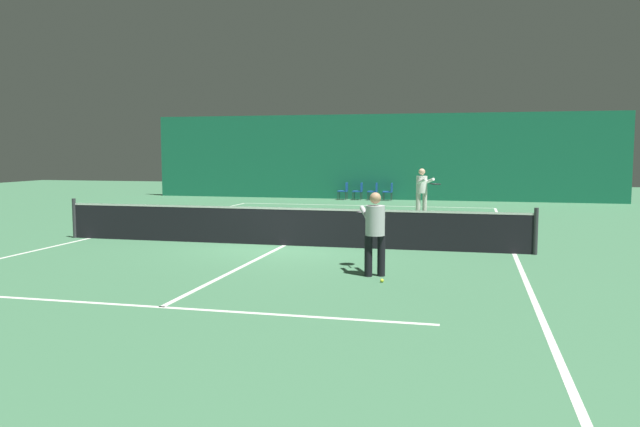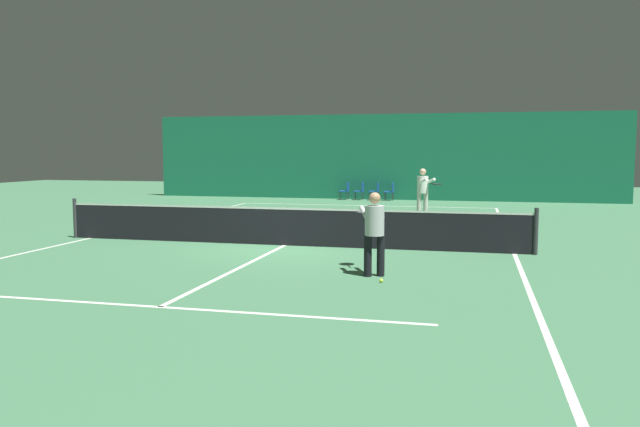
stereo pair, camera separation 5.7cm
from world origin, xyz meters
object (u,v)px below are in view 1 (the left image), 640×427
at_px(courtside_chair_1, 359,190).
at_px(courtside_chair_2, 374,190).
at_px(player_far, 422,189).
at_px(tennis_net, 284,225).
at_px(courtside_chair_0, 344,190).
at_px(player_near, 375,227).
at_px(tennis_ball, 382,281).
at_px(courtside_chair_3, 389,190).

distance_m(courtside_chair_1, courtside_chair_2, 0.73).
bearing_deg(courtside_chair_2, courtside_chair_1, -90.00).
bearing_deg(courtside_chair_1, player_far, 26.58).
relative_size(tennis_net, courtside_chair_2, 14.29).
xyz_separation_m(courtside_chair_0, courtside_chair_2, (1.47, 0.00, 0.00)).
bearing_deg(tennis_net, courtside_chair_1, 92.93).
height_order(tennis_net, courtside_chair_2, tennis_net).
xyz_separation_m(player_far, courtside_chair_1, (-3.57, 7.13, -0.52)).
xyz_separation_m(tennis_net, player_near, (2.76, -3.26, 0.41)).
relative_size(player_near, player_far, 0.91).
bearing_deg(player_near, tennis_ball, -179.78).
height_order(tennis_net, courtside_chair_3, tennis_net).
bearing_deg(player_near, courtside_chair_0, -8.59).
xyz_separation_m(courtside_chair_1, courtside_chair_3, (1.47, 0.00, 0.00)).
distance_m(tennis_net, courtside_chair_3, 15.04).
bearing_deg(courtside_chair_3, player_near, 6.41).
bearing_deg(tennis_ball, player_far, 90.90).
xyz_separation_m(player_far, courtside_chair_2, (-2.83, 7.13, -0.52)).
bearing_deg(player_far, courtside_chair_1, 173.00).
bearing_deg(courtside_chair_0, tennis_ball, 13.38).
distance_m(player_far, courtside_chair_1, 7.99).
xyz_separation_m(player_near, courtside_chair_2, (-2.79, 18.28, -0.44)).
relative_size(courtside_chair_1, courtside_chair_2, 1.00).
xyz_separation_m(courtside_chair_2, courtside_chair_3, (0.73, 0.00, 0.00)).
distance_m(tennis_net, courtside_chair_1, 15.04).
height_order(player_near, courtside_chair_0, player_near).
relative_size(player_near, courtside_chair_1, 1.88).
xyz_separation_m(tennis_net, courtside_chair_1, (-0.77, 15.02, -0.03)).
height_order(player_far, courtside_chair_3, player_far).
relative_size(tennis_net, player_near, 7.59).
distance_m(tennis_net, tennis_ball, 4.88).
bearing_deg(courtside_chair_2, courtside_chair_3, 90.00).
relative_size(player_near, courtside_chair_3, 1.88).
relative_size(player_far, courtside_chair_1, 2.06).
distance_m(player_near, player_far, 11.16).
distance_m(courtside_chair_2, tennis_ball, 19.10).
distance_m(courtside_chair_0, tennis_ball, 19.38).
bearing_deg(courtside_chair_0, courtside_chair_2, 90.00).
distance_m(player_near, courtside_chair_1, 18.63).
relative_size(tennis_net, player_far, 6.93).
xyz_separation_m(tennis_net, courtside_chair_3, (0.70, 15.02, -0.03)).
xyz_separation_m(player_near, tennis_ball, (0.23, -0.57, -0.89)).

